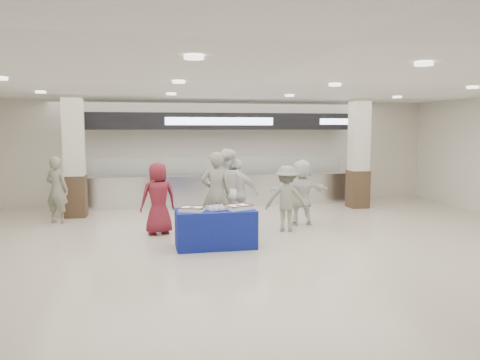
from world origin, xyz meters
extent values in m
plane|color=beige|center=(0.00, 0.00, 0.00)|extent=(14.00, 14.00, 0.00)
cube|color=silver|center=(0.00, 5.40, 0.45)|extent=(8.00, 0.80, 0.90)
cube|color=silver|center=(0.00, 5.40, 0.92)|extent=(8.00, 0.85, 0.04)
cube|color=white|center=(0.00, 5.10, 1.25)|extent=(7.60, 0.02, 0.50)
cube|color=black|center=(0.00, 5.40, 2.55)|extent=(8.40, 0.70, 0.50)
cube|color=white|center=(0.00, 5.04, 2.55)|extent=(3.20, 0.03, 0.22)
cube|color=white|center=(3.80, 5.04, 2.55)|extent=(1.40, 0.03, 0.18)
cube|color=#382719|center=(-4.00, 4.20, 0.55)|extent=(0.55, 0.55, 1.10)
cube|color=beige|center=(-4.00, 4.20, 2.15)|extent=(0.50, 0.50, 2.10)
cube|color=#382719|center=(4.00, 4.20, 0.55)|extent=(0.55, 0.55, 1.10)
cube|color=beige|center=(4.00, 4.20, 2.15)|extent=(0.50, 0.50, 2.10)
cube|color=navy|center=(-0.80, 0.31, 0.38)|extent=(1.56, 0.80, 0.75)
cube|color=white|center=(-1.26, 0.25, 0.79)|extent=(0.55, 0.49, 0.07)
cube|color=#442213|center=(-1.26, 0.25, 0.83)|extent=(0.55, 0.49, 0.02)
cylinder|color=#B31B19|center=(-1.26, 0.25, 0.83)|extent=(0.13, 0.13, 0.01)
cube|color=white|center=(-0.35, 0.29, 0.79)|extent=(0.60, 0.54, 0.08)
cube|color=#442213|center=(-0.35, 0.29, 0.84)|extent=(0.60, 0.54, 0.02)
cylinder|color=#B31B19|center=(-0.35, 0.29, 0.83)|extent=(0.14, 0.14, 0.01)
cube|color=#ABABB0|center=(-0.74, 0.31, 0.76)|extent=(0.52, 0.46, 0.02)
imported|color=maroon|center=(-1.88, 1.70, 0.80)|extent=(0.88, 0.69, 1.60)
imported|color=slate|center=(-0.63, 1.47, 0.91)|extent=(0.69, 0.48, 1.83)
imported|color=white|center=(-0.32, 1.96, 0.94)|extent=(1.11, 1.01, 1.87)
imported|color=white|center=(-0.05, 1.93, 0.82)|extent=(1.03, 0.64, 1.63)
imported|color=slate|center=(0.99, 1.48, 0.75)|extent=(1.10, 0.84, 1.50)
imported|color=white|center=(1.55, 2.09, 0.80)|extent=(1.50, 0.55, 1.60)
imported|color=slate|center=(-4.32, 3.44, 0.83)|extent=(0.71, 0.62, 1.65)
camera|label=1|loc=(-2.03, -8.66, 2.33)|focal=35.00mm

